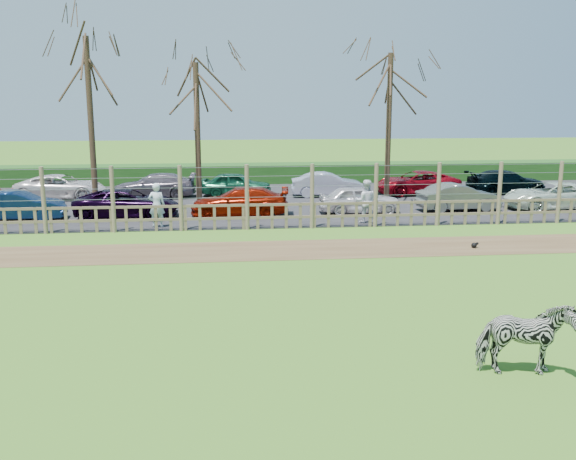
{
  "coord_description": "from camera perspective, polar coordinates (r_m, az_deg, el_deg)",
  "views": [
    {
      "loc": [
        -0.93,
        -16.15,
        5.02
      ],
      "look_at": [
        1.0,
        2.5,
        1.1
      ],
      "focal_mm": 40.0,
      "sensor_mm": 36.0,
      "label": 1
    }
  ],
  "objects": [
    {
      "name": "car_12",
      "position": [
        33.88,
        11.39,
        4.15
      ],
      "size": [
        4.44,
        2.28,
        1.2
      ],
      "primitive_type": "imported",
      "rotation": [
        0.0,
        0.0,
        4.78
      ],
      "color": "maroon",
      "rests_on": "asphalt"
    },
    {
      "name": "ground",
      "position": [
        16.94,
        -2.51,
        -5.44
      ],
      "size": [
        120.0,
        120.0,
        0.0
      ],
      "primitive_type": "plane",
      "color": "#5A8B33",
      "rests_on": "ground"
    },
    {
      "name": "car_10",
      "position": [
        32.75,
        -4.62,
        4.09
      ],
      "size": [
        3.68,
        1.87,
        1.2
      ],
      "primitive_type": "imported",
      "rotation": [
        0.0,
        0.0,
        1.44
      ],
      "color": "#145536",
      "rests_on": "asphalt"
    },
    {
      "name": "hedge",
      "position": [
        37.93,
        -4.47,
        5.01
      ],
      "size": [
        46.0,
        2.0,
        1.1
      ],
      "primitive_type": "cube",
      "color": "#1E4716",
      "rests_on": "ground"
    },
    {
      "name": "car_3",
      "position": [
        27.27,
        -4.31,
        2.53
      ],
      "size": [
        4.27,
        2.05,
        1.2
      ],
      "primitive_type": "imported",
      "rotation": [
        0.0,
        0.0,
        4.62
      ],
      "color": "maroon",
      "rests_on": "asphalt"
    },
    {
      "name": "dirt_strip",
      "position": [
        21.27,
        -3.24,
        -1.85
      ],
      "size": [
        34.0,
        2.8,
        0.01
      ],
      "primitive_type": "cube",
      "color": "brown",
      "rests_on": "ground"
    },
    {
      "name": "car_9",
      "position": [
        32.81,
        -11.8,
        3.89
      ],
      "size": [
        4.18,
        1.78,
        1.2
      ],
      "primitive_type": "imported",
      "rotation": [
        0.0,
        0.0,
        4.69
      ],
      "color": "#635862",
      "rests_on": "asphalt"
    },
    {
      "name": "fence",
      "position": [
        24.53,
        -3.65,
        1.89
      ],
      "size": [
        30.16,
        0.16,
        2.5
      ],
      "color": "brown",
      "rests_on": "ground"
    },
    {
      "name": "car_5",
      "position": [
        29.38,
        14.91,
        2.84
      ],
      "size": [
        3.76,
        1.66,
        1.2
      ],
      "primitive_type": "imported",
      "rotation": [
        0.0,
        0.0,
        1.68
      ],
      "color": "#5F645D",
      "rests_on": "asphalt"
    },
    {
      "name": "car_6",
      "position": [
        31.2,
        22.46,
        2.84
      ],
      "size": [
        4.35,
        2.06,
        1.2
      ],
      "primitive_type": "imported",
      "rotation": [
        0.0,
        0.0,
        4.73
      ],
      "color": "silver",
      "rests_on": "asphalt"
    },
    {
      "name": "car_2",
      "position": [
        27.56,
        -14.09,
        2.31
      ],
      "size": [
        4.38,
        2.12,
        1.2
      ],
      "primitive_type": "imported",
      "rotation": [
        0.0,
        0.0,
        1.54
      ],
      "color": "black",
      "rests_on": "asphalt"
    },
    {
      "name": "car_11",
      "position": [
        32.57,
        3.54,
        4.06
      ],
      "size": [
        3.71,
        1.48,
        1.2
      ],
      "primitive_type": "imported",
      "rotation": [
        0.0,
        0.0,
        1.51
      ],
      "color": "#B7B3CB",
      "rests_on": "asphalt"
    },
    {
      "name": "visitor_a",
      "position": [
        25.25,
        -11.59,
        2.18
      ],
      "size": [
        0.68,
        0.5,
        1.72
      ],
      "primitive_type": "imported",
      "rotation": [
        0.0,
        0.0,
        3.0
      ],
      "color": "silver",
      "rests_on": "asphalt"
    },
    {
      "name": "tree_mid",
      "position": [
        29.67,
        -8.13,
        11.4
      ],
      "size": [
        4.8,
        4.8,
        6.83
      ],
      "color": "#3D2B1E",
      "rests_on": "ground"
    },
    {
      "name": "car_8",
      "position": [
        33.58,
        -19.5,
        3.64
      ],
      "size": [
        4.39,
        2.16,
        1.2
      ],
      "primitive_type": "imported",
      "rotation": [
        0.0,
        0.0,
        1.53
      ],
      "color": "silver",
      "rests_on": "asphalt"
    },
    {
      "name": "visitor_b",
      "position": [
        25.85,
        6.92,
        2.56
      ],
      "size": [
        0.94,
        0.79,
        1.72
      ],
      "primitive_type": "imported",
      "rotation": [
        0.0,
        0.0,
        2.96
      ],
      "color": "silver",
      "rests_on": "asphalt"
    },
    {
      "name": "zebra",
      "position": [
        12.56,
        20.3,
        -9.06
      ],
      "size": [
        1.74,
        0.94,
        1.41
      ],
      "primitive_type": "imported",
      "rotation": [
        0.0,
        0.0,
        1.46
      ],
      "color": "gray",
      "rests_on": "ground"
    },
    {
      "name": "car_13",
      "position": [
        35.43,
        18.83,
        4.08
      ],
      "size": [
        4.25,
        1.99,
        1.2
      ],
      "primitive_type": "imported",
      "rotation": [
        0.0,
        0.0,
        1.65
      ],
      "color": "black",
      "rests_on": "asphalt"
    },
    {
      "name": "tree_right",
      "position": [
        31.18,
        9.03,
        12.07
      ],
      "size": [
        4.8,
        4.8,
        7.35
      ],
      "color": "#3D2B1E",
      "rests_on": "ground"
    },
    {
      "name": "tree_left",
      "position": [
        29.19,
        -17.32,
        12.46
      ],
      "size": [
        4.8,
        4.8,
        7.88
      ],
      "color": "#3D2B1E",
      "rests_on": "ground"
    },
    {
      "name": "crow",
      "position": [
        22.49,
        16.23,
        -1.31
      ],
      "size": [
        0.25,
        0.19,
        0.2
      ],
      "color": "black",
      "rests_on": "ground"
    },
    {
      "name": "asphalt",
      "position": [
        31.07,
        -4.12,
        2.52
      ],
      "size": [
        44.0,
        13.0,
        0.04
      ],
      "primitive_type": "cube",
      "color": "#232326",
      "rests_on": "ground"
    },
    {
      "name": "car_1",
      "position": [
        28.35,
        -22.83,
        1.99
      ],
      "size": [
        3.72,
        1.52,
        1.2
      ],
      "primitive_type": "imported",
      "rotation": [
        0.0,
        0.0,
        1.64
      ],
      "color": "#0C2143",
      "rests_on": "asphalt"
    },
    {
      "name": "car_4",
      "position": [
        27.92,
        6.36,
        2.71
      ],
      "size": [
        3.52,
        1.42,
        1.2
      ],
      "primitive_type": "imported",
      "rotation": [
        0.0,
        0.0,
        1.57
      ],
      "color": "silver",
      "rests_on": "asphalt"
    }
  ]
}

